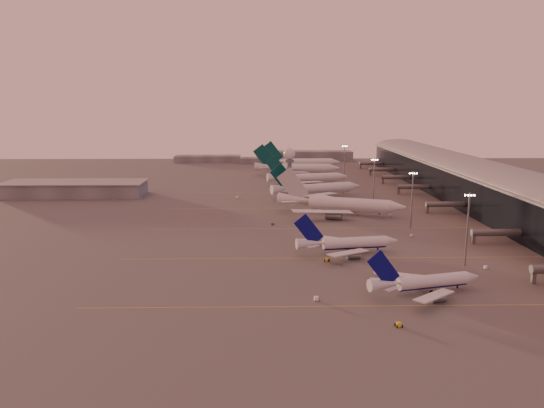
{
  "coord_description": "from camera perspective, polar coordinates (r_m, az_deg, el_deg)",
  "views": [
    {
      "loc": [
        -10.2,
        -169.55,
        53.91
      ],
      "look_at": [
        -5.42,
        72.31,
        7.59
      ],
      "focal_mm": 35.0,
      "sensor_mm": 36.0,
      "label": 1
    }
  ],
  "objects": [
    {
      "name": "gsv_tug_hangar",
      "position": [
        326.94,
        7.09,
        1.35
      ],
      "size": [
        3.3,
        2.22,
        0.89
      ],
      "color": "yellow",
      "rests_on": "ground"
    },
    {
      "name": "widebody_white",
      "position": [
        260.96,
        7.38,
        -0.3
      ],
      "size": [
        61.32,
        48.32,
        22.47
      ],
      "color": "silver",
      "rests_on": "ground"
    },
    {
      "name": "terminal",
      "position": [
        306.64,
        21.54,
        1.94
      ],
      "size": [
        57.0,
        362.0,
        23.04
      ],
      "color": "black",
      "rests_on": "ground"
    },
    {
      "name": "mast_b",
      "position": [
        237.25,
        14.84,
        0.73
      ],
      "size": [
        3.6,
        0.56,
        25.0
      ],
      "color": "slate",
      "rests_on": "ground"
    },
    {
      "name": "gsv_catering_a",
      "position": [
        189.11,
        22.09,
        -5.9
      ],
      "size": [
        5.26,
        3.05,
        4.06
      ],
      "color": "white",
      "rests_on": "ground"
    },
    {
      "name": "distant_horizon",
      "position": [
        497.38,
        0.35,
        5.07
      ],
      "size": [
        165.0,
        37.5,
        9.0
      ],
      "color": "slate",
      "rests_on": "ground"
    },
    {
      "name": "gsv_tug_far",
      "position": [
        267.62,
        5.04,
        -0.72
      ],
      "size": [
        3.72,
        3.88,
        0.96
      ],
      "color": "white",
      "rests_on": "ground"
    },
    {
      "name": "narrowbody_near",
      "position": [
        159.6,
        16.15,
        -8.26
      ],
      "size": [
        35.5,
        27.97,
        14.14
      ],
      "color": "silver",
      "rests_on": "ground"
    },
    {
      "name": "taxiway_markings",
      "position": [
        235.36,
        8.74,
        -2.53
      ],
      "size": [
        180.0,
        185.25,
        0.02
      ],
      "color": "gold",
      "rests_on": "ground"
    },
    {
      "name": "gsv_catering_b",
      "position": [
        260.87,
        12.6,
        -0.85
      ],
      "size": [
        5.61,
        2.92,
        4.48
      ],
      "color": "white",
      "rests_on": "ground"
    },
    {
      "name": "greentail_c",
      "position": [
        399.27,
        2.74,
        3.67
      ],
      "size": [
        65.04,
        52.39,
        23.61
      ],
      "color": "silver",
      "rests_on": "ground"
    },
    {
      "name": "gsv_truck_c",
      "position": [
        237.62,
        0.13,
        -2.0
      ],
      "size": [
        5.31,
        5.03,
        2.18
      ],
      "color": "#515456",
      "rests_on": "ground"
    },
    {
      "name": "gsv_tug_near",
      "position": [
        136.32,
        13.47,
        -12.52
      ],
      "size": [
        2.68,
        3.95,
        1.05
      ],
      "color": "yellow",
      "rests_on": "ground"
    },
    {
      "name": "greentail_b",
      "position": [
        354.09,
        3.91,
        2.65
      ],
      "size": [
        55.8,
        44.71,
        20.4
      ],
      "color": "silver",
      "rests_on": "ground"
    },
    {
      "name": "mast_d",
      "position": [
        376.26,
        7.8,
        4.61
      ],
      "size": [
        3.6,
        0.56,
        25.0
      ],
      "color": "slate",
      "rests_on": "ground"
    },
    {
      "name": "greentail_a",
      "position": [
        308.82,
        4.88,
        1.43
      ],
      "size": [
        54.84,
        43.55,
        20.71
      ],
      "color": "silver",
      "rests_on": "ground"
    },
    {
      "name": "gsv_tug_mid",
      "position": [
        184.87,
        5.94,
        -6.0
      ],
      "size": [
        4.22,
        3.47,
        1.04
      ],
      "color": "yellow",
      "rests_on": "ground"
    },
    {
      "name": "gsv_truck_b",
      "position": [
        224.04,
        14.86,
        -3.17
      ],
      "size": [
        5.51,
        3.59,
        2.1
      ],
      "color": "white",
      "rests_on": "ground"
    },
    {
      "name": "mast_c",
      "position": [
        288.77,
        10.92,
        2.65
      ],
      "size": [
        3.6,
        0.56,
        25.0
      ],
      "color": "slate",
      "rests_on": "ground"
    },
    {
      "name": "greentail_d",
      "position": [
        438.07,
        3.28,
        4.3
      ],
      "size": [
        64.35,
        51.96,
        23.37
      ],
      "color": "silver",
      "rests_on": "ground"
    },
    {
      "name": "gsv_truck_a",
      "position": [
        149.16,
        4.98,
        -9.87
      ],
      "size": [
        6.4,
        3.01,
        2.49
      ],
      "color": "white",
      "rests_on": "ground"
    },
    {
      "name": "mast_a",
      "position": [
        187.12,
        20.29,
        -2.24
      ],
      "size": [
        3.6,
        0.56,
        25.0
      ],
      "color": "slate",
      "rests_on": "ground"
    },
    {
      "name": "hangar",
      "position": [
        332.17,
        -20.43,
        1.57
      ],
      "size": [
        82.0,
        27.0,
        8.5
      ],
      "color": "slate",
      "rests_on": "ground"
    },
    {
      "name": "ground",
      "position": [
        178.21,
        2.22,
        -6.78
      ],
      "size": [
        700.0,
        700.0,
        0.0
      ],
      "primitive_type": "plane",
      "color": "#4F4D4D",
      "rests_on": "ground"
    },
    {
      "name": "gsv_truck_d",
      "position": [
        304.68,
        -3.8,
        0.86
      ],
      "size": [
        3.16,
        6.4,
        2.47
      ],
      "color": "white",
      "rests_on": "ground"
    },
    {
      "name": "radar_tower",
      "position": [
        291.82,
        1.87,
        4.35
      ],
      "size": [
        6.4,
        6.4,
        31.1
      ],
      "color": "slate",
      "rests_on": "ground"
    },
    {
      "name": "narrowbody_mid",
      "position": [
        194.97,
        8.12,
        -4.38
      ],
      "size": [
        39.1,
        30.98,
        15.35
      ],
      "color": "silver",
      "rests_on": "ground"
    }
  ]
}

